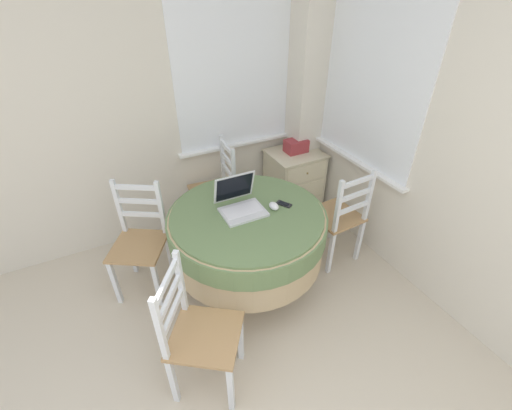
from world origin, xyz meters
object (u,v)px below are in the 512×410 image
object	(u,v)px
computer_mouse	(274,206)
cell_phone	(284,204)
dining_chair_camera_near	(198,334)
storage_box	(296,146)
laptop	(240,203)
dining_chair_left_flank	(140,242)
corner_cabinet	(294,181)
round_dining_table	(247,232)
dining_chair_near_back_window	(216,190)
dining_chair_near_right_window	(339,218)

from	to	relation	value
computer_mouse	cell_phone	distance (m)	0.10
dining_chair_camera_near	storage_box	xyz separation A→B (m)	(1.56, 1.41, 0.27)
laptop	dining_chair_left_flank	distance (m)	0.85
dining_chair_left_flank	computer_mouse	bearing A→B (deg)	-25.02
dining_chair_camera_near	corner_cabinet	world-z (taller)	dining_chair_camera_near
corner_cabinet	cell_phone	bearing A→B (deg)	-127.69
round_dining_table	dining_chair_near_back_window	size ratio (longest dim) A/B	1.27
cell_phone	dining_chair_left_flank	bearing A→B (deg)	157.62
laptop	storage_box	distance (m)	1.24
dining_chair_near_back_window	corner_cabinet	size ratio (longest dim) A/B	1.40
cell_phone	storage_box	world-z (taller)	storage_box
round_dining_table	dining_chair_near_right_window	world-z (taller)	dining_chair_near_right_window
computer_mouse	dining_chair_camera_near	xyz separation A→B (m)	(-0.80, -0.54, -0.31)
storage_box	dining_chair_camera_near	bearing A→B (deg)	-137.75
computer_mouse	dining_chair_near_right_window	bearing A→B (deg)	-1.14
dining_chair_near_back_window	storage_box	world-z (taller)	dining_chair_near_back_window
laptop	dining_chair_near_back_window	size ratio (longest dim) A/B	0.34
laptop	dining_chair_left_flank	size ratio (longest dim) A/B	0.34
round_dining_table	computer_mouse	xyz separation A→B (m)	(0.20, -0.04, 0.20)
cell_phone	dining_chair_near_back_window	bearing A→B (deg)	104.23
dining_chair_near_right_window	laptop	bearing A→B (deg)	172.06
cell_phone	round_dining_table	bearing A→B (deg)	173.86
laptop	dining_chair_near_back_window	distance (m)	0.84
computer_mouse	corner_cabinet	xyz separation A→B (m)	(0.74, 0.85, -0.43)
storage_box	laptop	bearing A→B (deg)	-141.93
storage_box	corner_cabinet	bearing A→B (deg)	-122.08
round_dining_table	corner_cabinet	bearing A→B (deg)	40.68
dining_chair_near_right_window	storage_box	xyz separation A→B (m)	(0.12, 0.89, 0.27)
round_dining_table	dining_chair_near_back_window	world-z (taller)	dining_chair_near_back_window
dining_chair_left_flank	corner_cabinet	xyz separation A→B (m)	(1.67, 0.42, -0.12)
round_dining_table	laptop	size ratio (longest dim) A/B	3.74
computer_mouse	dining_chair_left_flank	bearing A→B (deg)	154.98
dining_chair_camera_near	corner_cabinet	distance (m)	2.08
round_dining_table	cell_phone	world-z (taller)	cell_phone
laptop	dining_chair_camera_near	xyz separation A→B (m)	(-0.58, -0.65, -0.34)
round_dining_table	computer_mouse	bearing A→B (deg)	-12.47
dining_chair_camera_near	storage_box	size ratio (longest dim) A/B	4.21
corner_cabinet	computer_mouse	bearing A→B (deg)	-131.10
round_dining_table	dining_chair_near_right_window	xyz separation A→B (m)	(0.84, -0.06, -0.11)
dining_chair_near_back_window	dining_chair_left_flank	bearing A→B (deg)	-151.41
cell_phone	corner_cabinet	world-z (taller)	cell_phone
cell_phone	storage_box	xyz separation A→B (m)	(0.66, 0.86, -0.02)
round_dining_table	dining_chair_near_right_window	distance (m)	0.85
cell_phone	dining_chair_camera_near	xyz separation A→B (m)	(-0.89, -0.55, -0.29)
dining_chair_near_back_window	dining_chair_camera_near	distance (m)	1.57
storage_box	dining_chair_near_back_window	bearing A→B (deg)	-179.99
cell_phone	dining_chair_near_right_window	world-z (taller)	dining_chair_near_right_window
round_dining_table	cell_phone	distance (m)	0.34
corner_cabinet	round_dining_table	bearing A→B (deg)	-139.32
laptop	computer_mouse	xyz separation A→B (m)	(0.22, -0.11, -0.03)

